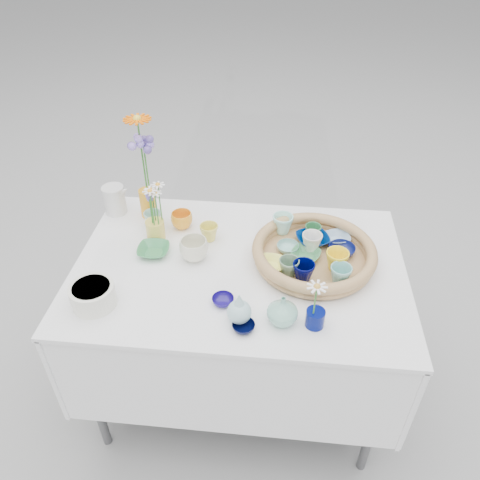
# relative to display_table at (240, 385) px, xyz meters

# --- Properties ---
(ground) EXTENTS (80.00, 80.00, 0.00)m
(ground) POSITION_rel_display_table_xyz_m (0.00, 0.00, 0.00)
(ground) COLOR gray
(display_table) EXTENTS (1.26, 0.86, 0.77)m
(display_table) POSITION_rel_display_table_xyz_m (0.00, 0.00, 0.00)
(display_table) COLOR white
(display_table) RESTS_ON ground
(wicker_tray) EXTENTS (0.47, 0.47, 0.08)m
(wicker_tray) POSITION_rel_display_table_xyz_m (0.28, 0.05, 0.80)
(wicker_tray) COLOR #8A6343
(wicker_tray) RESTS_ON display_table
(tray_ceramic_0) EXTENTS (0.16, 0.16, 0.03)m
(tray_ceramic_0) POSITION_rel_display_table_xyz_m (0.28, 0.15, 0.80)
(tray_ceramic_0) COLOR navy
(tray_ceramic_0) RESTS_ON wicker_tray
(tray_ceramic_1) EXTENTS (0.13, 0.13, 0.03)m
(tray_ceramic_1) POSITION_rel_display_table_xyz_m (0.39, 0.09, 0.80)
(tray_ceramic_1) COLOR #0D1552
(tray_ceramic_1) RESTS_ON wicker_tray
(tray_ceramic_2) EXTENTS (0.09, 0.09, 0.08)m
(tray_ceramic_2) POSITION_rel_display_table_xyz_m (0.36, -0.01, 0.82)
(tray_ceramic_2) COLOR yellow
(tray_ceramic_2) RESTS_ON wicker_tray
(tray_ceramic_3) EXTENTS (0.14, 0.14, 0.03)m
(tray_ceramic_3) POSITION_rel_display_table_xyz_m (0.25, 0.05, 0.80)
(tray_ceramic_3) COLOR #458D59
(tray_ceramic_3) RESTS_ON wicker_tray
(tray_ceramic_4) EXTENTS (0.09, 0.09, 0.07)m
(tray_ceramic_4) POSITION_rel_display_table_xyz_m (0.19, -0.06, 0.82)
(tray_ceramic_4) COLOR slate
(tray_ceramic_4) RESTS_ON wicker_tray
(tray_ceramic_5) EXTENTS (0.09, 0.09, 0.03)m
(tray_ceramic_5) POSITION_rel_display_table_xyz_m (0.18, 0.08, 0.80)
(tray_ceramic_5) COLOR #7FB7AE
(tray_ceramic_5) RESTS_ON wicker_tray
(tray_ceramic_6) EXTENTS (0.11, 0.11, 0.08)m
(tray_ceramic_6) POSITION_rel_display_table_xyz_m (0.16, 0.20, 0.82)
(tray_ceramic_6) COLOR #AAF3E7
(tray_ceramic_6) RESTS_ON wicker_tray
(tray_ceramic_7) EXTENTS (0.09, 0.09, 0.07)m
(tray_ceramic_7) POSITION_rel_display_table_xyz_m (0.27, 0.10, 0.82)
(tray_ceramic_7) COLOR white
(tray_ceramic_7) RESTS_ON wicker_tray
(tray_ceramic_8) EXTENTS (0.12, 0.12, 0.02)m
(tray_ceramic_8) POSITION_rel_display_table_xyz_m (0.38, 0.17, 0.79)
(tray_ceramic_8) COLOR #8AABC8
(tray_ceramic_8) RESTS_ON wicker_tray
(tray_ceramic_9) EXTENTS (0.11, 0.11, 0.07)m
(tray_ceramic_9) POSITION_rel_display_table_xyz_m (0.24, -0.08, 0.82)
(tray_ceramic_9) COLOR #00033C
(tray_ceramic_9) RESTS_ON wicker_tray
(tray_ceramic_10) EXTENTS (0.11, 0.11, 0.03)m
(tray_ceramic_10) POSITION_rel_display_table_xyz_m (0.12, -0.02, 0.80)
(tray_ceramic_10) COLOR #FBFD61
(tray_ceramic_10) RESTS_ON wicker_tray
(tray_ceramic_11) EXTENTS (0.09, 0.09, 0.07)m
(tray_ceramic_11) POSITION_rel_display_table_xyz_m (0.37, -0.08, 0.82)
(tray_ceramic_11) COLOR #74B9B2
(tray_ceramic_11) RESTS_ON wicker_tray
(tray_ceramic_12) EXTENTS (0.07, 0.07, 0.06)m
(tray_ceramic_12) POSITION_rel_display_table_xyz_m (0.28, 0.17, 0.81)
(tray_ceramic_12) COLOR #307644
(tray_ceramic_12) RESTS_ON wicker_tray
(loose_ceramic_0) EXTENTS (0.11, 0.11, 0.07)m
(loose_ceramic_0) POSITION_rel_display_table_xyz_m (-0.27, 0.22, 0.80)
(loose_ceramic_0) COLOR orange
(loose_ceramic_0) RESTS_ON display_table
(loose_ceramic_1) EXTENTS (0.10, 0.10, 0.07)m
(loose_ceramic_1) POSITION_rel_display_table_xyz_m (-0.14, 0.15, 0.80)
(loose_ceramic_1) COLOR #E4D653
(loose_ceramic_1) RESTS_ON display_table
(loose_ceramic_2) EXTENTS (0.13, 0.13, 0.03)m
(loose_ceramic_2) POSITION_rel_display_table_xyz_m (-0.34, 0.03, 0.78)
(loose_ceramic_2) COLOR #37874E
(loose_ceramic_2) RESTS_ON display_table
(loose_ceramic_3) EXTENTS (0.13, 0.13, 0.09)m
(loose_ceramic_3) POSITION_rel_display_table_xyz_m (-0.18, 0.02, 0.81)
(loose_ceramic_3) COLOR beige
(loose_ceramic_3) RESTS_ON display_table
(loose_ceramic_4) EXTENTS (0.09, 0.09, 0.02)m
(loose_ceramic_4) POSITION_rel_display_table_xyz_m (-0.04, -0.21, 0.78)
(loose_ceramic_4) COLOR #14095E
(loose_ceramic_4) RESTS_ON display_table
(loose_ceramic_5) EXTENTS (0.10, 0.10, 0.07)m
(loose_ceramic_5) POSITION_rel_display_table_xyz_m (-0.39, 0.22, 0.80)
(loose_ceramic_5) COLOR #94C1AC
(loose_ceramic_5) RESTS_ON display_table
(loose_ceramic_6) EXTENTS (0.09, 0.09, 0.02)m
(loose_ceramic_6) POSITION_rel_display_table_xyz_m (0.05, -0.32, 0.78)
(loose_ceramic_6) COLOR black
(loose_ceramic_6) RESTS_ON display_table
(fluted_bowl) EXTENTS (0.20, 0.20, 0.08)m
(fluted_bowl) POSITION_rel_display_table_xyz_m (-0.48, -0.26, 0.81)
(fluted_bowl) COLOR silver
(fluted_bowl) RESTS_ON display_table
(bud_vase_paleblue) EXTENTS (0.09, 0.09, 0.13)m
(bud_vase_paleblue) POSITION_rel_display_table_xyz_m (0.03, -0.28, 0.83)
(bud_vase_paleblue) COLOR #9DC6CB
(bud_vase_paleblue) RESTS_ON display_table
(bud_vase_seafoam) EXTENTS (0.14, 0.14, 0.11)m
(bud_vase_seafoam) POSITION_rel_display_table_xyz_m (0.17, -0.27, 0.82)
(bud_vase_seafoam) COLOR #7CBBA5
(bud_vase_seafoam) RESTS_ON display_table
(bud_vase_cobalt) EXTENTS (0.08, 0.08, 0.06)m
(bud_vase_cobalt) POSITION_rel_display_table_xyz_m (0.28, -0.28, 0.80)
(bud_vase_cobalt) COLOR #000A53
(bud_vase_cobalt) RESTS_ON display_table
(single_daisy) EXTENTS (0.08, 0.08, 0.14)m
(single_daisy) POSITION_rel_display_table_xyz_m (0.27, -0.29, 0.89)
(single_daisy) COLOR white
(single_daisy) RESTS_ON bud_vase_cobalt
(tall_vase_yellow) EXTENTS (0.07, 0.07, 0.13)m
(tall_vase_yellow) POSITION_rel_display_table_xyz_m (-0.43, 0.29, 0.83)
(tall_vase_yellow) COLOR orange
(tall_vase_yellow) RESTS_ON display_table
(gerbera) EXTENTS (0.15, 0.15, 0.33)m
(gerbera) POSITION_rel_display_table_xyz_m (-0.43, 0.31, 1.05)
(gerbera) COLOR #FC6601
(gerbera) RESTS_ON tall_vase_yellow
(hydrangea) EXTENTS (0.10, 0.10, 0.29)m
(hydrangea) POSITION_rel_display_table_xyz_m (-0.42, 0.30, 1.00)
(hydrangea) COLOR #5E4B9C
(hydrangea) RESTS_ON tall_vase_yellow
(white_pitcher) EXTENTS (0.16, 0.14, 0.13)m
(white_pitcher) POSITION_rel_display_table_xyz_m (-0.58, 0.30, 0.83)
(white_pitcher) COLOR silver
(white_pitcher) RESTS_ON display_table
(daisy_cup) EXTENTS (0.10, 0.10, 0.08)m
(daisy_cup) POSITION_rel_display_table_xyz_m (-0.36, 0.14, 0.81)
(daisy_cup) COLOR #E2C94F
(daisy_cup) RESTS_ON display_table
(daisy_posy) EXTENTS (0.11, 0.11, 0.17)m
(daisy_posy) POSITION_rel_display_table_xyz_m (-0.35, 0.13, 0.93)
(daisy_posy) COLOR white
(daisy_posy) RESTS_ON daisy_cup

